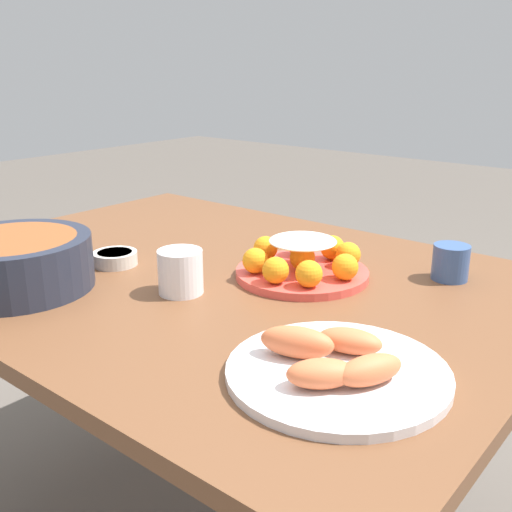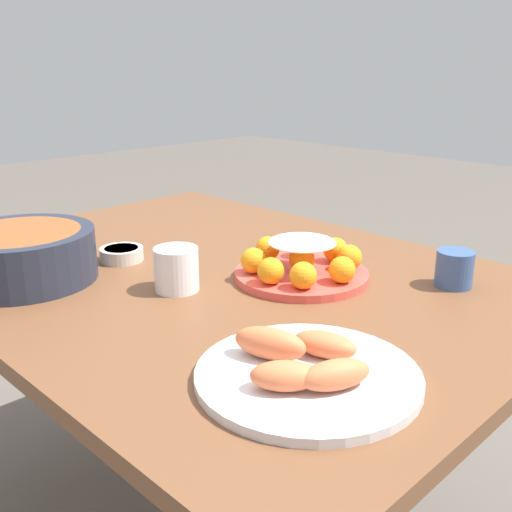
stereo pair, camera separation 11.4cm
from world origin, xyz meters
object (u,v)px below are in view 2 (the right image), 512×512
Objects in this scene: dining_table at (213,310)px; sauce_bowl at (122,254)px; cup_near at (454,269)px; serving_bowl at (21,254)px; seafood_platter at (305,369)px; cake_plate at (302,264)px; cup_far at (177,269)px.

sauce_bowl is (0.19, 0.10, 0.10)m from dining_table.
sauce_bowl is 1.32× the size of cup_near.
serving_bowl is 0.85m from cup_near.
sauce_bowl is 0.63m from seafood_platter.
cake_plate is 0.86× the size of seafood_platter.
seafood_platter is 4.33× the size of cup_near.
cup_far is (0.40, -0.09, 0.03)m from seafood_platter.
cup_near is at bearing -132.69° from cup_far.
cup_near is 0.53m from cup_far.
serving_bowl reaches higher than dining_table.
seafood_platter is at bearing 131.55° from cake_plate.
serving_bowl reaches higher than cake_plate.
dining_table is at bearing 30.21° from cake_plate.
dining_table is 4.19× the size of seafood_platter.
serving_bowl is 3.41× the size of cup_far.
cake_plate reaches higher than sauce_bowl.
cake_plate reaches higher than seafood_platter.
cup_near is at bearing -145.59° from dining_table.
serving_bowl is at bearing 8.34° from seafood_platter.
sauce_bowl is at bearing 26.64° from dining_table.
cake_plate is 0.40m from sauce_bowl.
serving_bowl is 0.32m from cup_far.
dining_table is 15.41× the size of cup_far.
dining_table is at bearing -73.29° from cup_far.
cake_plate is 3.73× the size of cup_near.
cake_plate is 2.84× the size of sauce_bowl.
cup_far is at bearing -12.37° from seafood_platter.
sauce_bowl is at bearing -98.90° from serving_bowl.
cup_near is at bearing -147.98° from sauce_bowl.
cake_plate reaches higher than dining_table.
seafood_platter is (-0.27, 0.30, -0.02)m from cake_plate.
cup_far reaches higher than dining_table.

